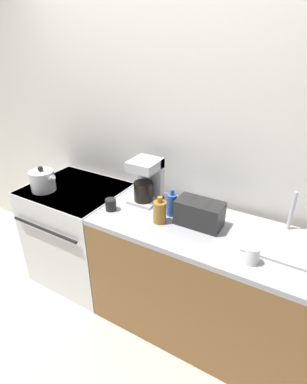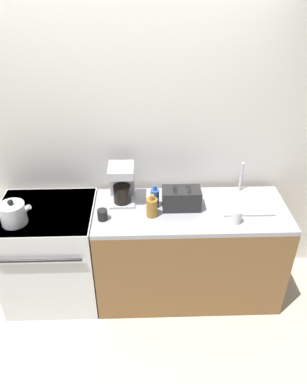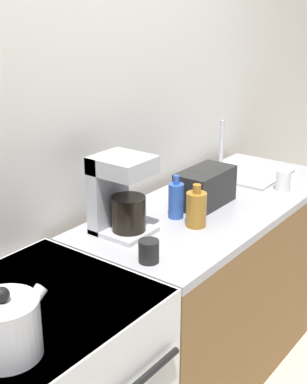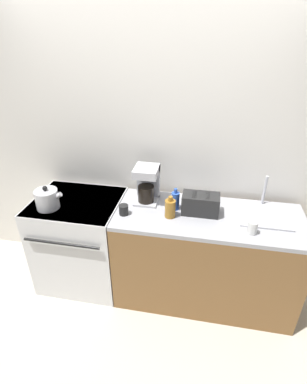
% 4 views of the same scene
% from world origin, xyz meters
% --- Properties ---
extents(ground_plane, '(12.00, 12.00, 0.00)m').
position_xyz_m(ground_plane, '(0.00, 0.00, 0.00)').
color(ground_plane, beige).
extents(wall_back, '(8.00, 0.05, 2.60)m').
position_xyz_m(wall_back, '(0.00, 0.72, 1.30)').
color(wall_back, silver).
rests_on(wall_back, ground_plane).
extents(stove, '(0.78, 0.70, 0.91)m').
position_xyz_m(stove, '(-0.62, 0.33, 0.46)').
color(stove, silver).
rests_on(stove, ground_plane).
extents(counter_block, '(1.56, 0.65, 0.91)m').
position_xyz_m(counter_block, '(0.55, 0.32, 0.45)').
color(counter_block, brown).
rests_on(counter_block, ground_plane).
extents(kettle, '(0.24, 0.19, 0.21)m').
position_xyz_m(kettle, '(-0.80, 0.18, 0.99)').
color(kettle, silver).
rests_on(kettle, stove).
extents(toaster, '(0.30, 0.17, 0.17)m').
position_xyz_m(toaster, '(0.47, 0.35, 0.99)').
color(toaster, black).
rests_on(toaster, counter_block).
extents(coffee_maker, '(0.20, 0.22, 0.33)m').
position_xyz_m(coffee_maker, '(-0.00, 0.47, 1.08)').
color(coffee_maker, '#B7B7BC').
rests_on(coffee_maker, counter_block).
extents(sink_tray, '(0.41, 0.40, 0.28)m').
position_xyz_m(sink_tray, '(0.99, 0.42, 0.92)').
color(sink_tray, '#B7B7BC').
rests_on(sink_tray, counter_block).
extents(bottle_amber, '(0.09, 0.09, 0.19)m').
position_xyz_m(bottle_amber, '(0.24, 0.24, 0.98)').
color(bottle_amber, '#9E6B23').
rests_on(bottle_amber, counter_block).
extents(bottle_blue, '(0.07, 0.07, 0.20)m').
position_xyz_m(bottle_blue, '(0.26, 0.37, 0.99)').
color(bottle_blue, '#2D56B7').
rests_on(bottle_blue, counter_block).
extents(cup_white, '(0.07, 0.07, 0.10)m').
position_xyz_m(cup_white, '(0.87, 0.14, 0.96)').
color(cup_white, white).
rests_on(cup_white, counter_block).
extents(cup_black, '(0.08, 0.08, 0.09)m').
position_xyz_m(cup_black, '(-0.14, 0.21, 0.95)').
color(cup_black, black).
rests_on(cup_black, counter_block).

